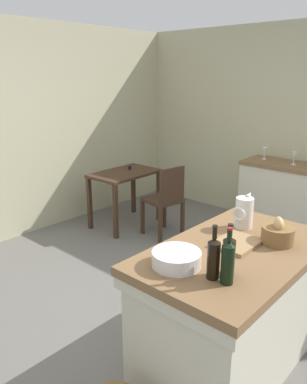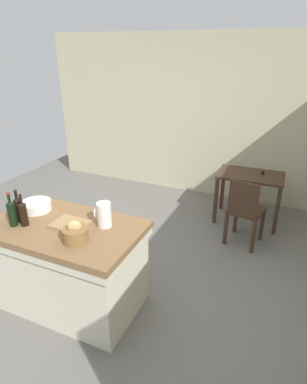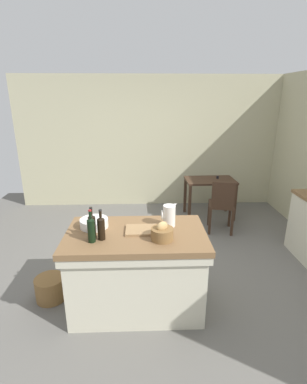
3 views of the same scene
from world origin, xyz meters
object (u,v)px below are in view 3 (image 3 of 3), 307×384
(writing_desk, at_px, (210,186))
(wine_bottle_dark, at_px, (101,227))
(wash_bowl, at_px, (94,223))
(island_table, at_px, (137,267))
(wine_bottle_green, at_px, (91,229))
(wooden_chair, at_px, (222,204))
(wicker_hamper, at_px, (51,288))
(bread_basket, at_px, (162,233))
(wine_bottle_amber, at_px, (92,226))
(cutting_board, at_px, (141,230))
(pitcher, at_px, (169,215))

(writing_desk, bearing_deg, wine_bottle_dark, -122.64)
(wash_bowl, bearing_deg, island_table, -18.28)
(wine_bottle_green, bearing_deg, wash_bowl, 95.27)
(island_table, bearing_deg, wine_bottle_dark, -157.67)
(writing_desk, bearing_deg, wine_bottle_green, -123.51)
(island_table, xyz_separation_m, wooden_chair, (1.37, 1.76, 0.02))
(wine_bottle_green, distance_m, wicker_hamper, 1.10)
(island_table, distance_m, wooden_chair, 2.23)
(wooden_chair, height_order, bread_basket, bread_basket)
(island_table, distance_m, wine_bottle_amber, 0.68)
(wine_bottle_green, height_order, wicker_hamper, wine_bottle_green)
(cutting_board, bearing_deg, pitcher, 22.04)
(pitcher, xyz_separation_m, wicker_hamper, (-1.33, -0.00, -0.87))
(bread_basket, distance_m, cutting_board, 0.28)
(wicker_hamper, bearing_deg, writing_desk, 44.87)
(pitcher, distance_m, wine_bottle_dark, 0.73)
(island_table, xyz_separation_m, wicker_hamper, (-0.98, 0.14, -0.34))
(pitcher, bearing_deg, island_table, -157.11)
(bread_basket, bearing_deg, cutting_board, 136.51)
(pitcher, xyz_separation_m, wine_bottle_green, (-0.76, -0.33, 0.01))
(island_table, xyz_separation_m, bread_basket, (0.25, -0.16, 0.47))
(pitcher, relative_size, cutting_board, 0.85)
(pitcher, height_order, wicker_hamper, pitcher)
(pitcher, distance_m, bread_basket, 0.32)
(wicker_hamper, bearing_deg, wine_bottle_dark, -22.76)
(wooden_chair, distance_m, bread_basket, 2.27)
(pitcher, height_order, wine_bottle_green, wine_bottle_green)
(writing_desk, bearing_deg, island_table, -118.47)
(cutting_board, bearing_deg, island_table, -152.88)
(bread_basket, distance_m, wicker_hamper, 1.51)
(cutting_board, bearing_deg, wicker_hamper, 173.73)
(island_table, xyz_separation_m, writing_desk, (1.32, 2.43, 0.14))
(wine_bottle_dark, height_order, wine_bottle_green, wine_bottle_green)
(pitcher, xyz_separation_m, wine_bottle_amber, (-0.76, -0.24, 0.01))
(island_table, relative_size, wicker_hamper, 4.28)
(wooden_chair, xyz_separation_m, wine_bottle_amber, (-1.79, -1.85, 0.51))
(wash_bowl, bearing_deg, pitcher, 0.08)
(wash_bowl, bearing_deg, wine_bottle_dark, -67.41)
(island_table, bearing_deg, pitcher, 22.89)
(wicker_hamper, bearing_deg, cutting_board, -6.27)
(wash_bowl, distance_m, wine_bottle_green, 0.34)
(wash_bowl, distance_m, wine_bottle_amber, 0.25)
(wine_bottle_dark, bearing_deg, pitcher, 22.62)
(bread_basket, bearing_deg, island_table, 147.85)
(writing_desk, xyz_separation_m, bread_basket, (-1.06, -2.59, 0.34))
(wine_bottle_dark, bearing_deg, wine_bottle_green, -151.65)
(wine_bottle_amber, bearing_deg, wine_bottle_dark, -23.15)
(wine_bottle_amber, relative_size, wicker_hamper, 0.95)
(island_table, relative_size, bread_basket, 6.60)
(pitcher, distance_m, wine_bottle_green, 0.82)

